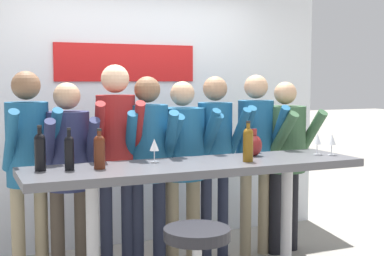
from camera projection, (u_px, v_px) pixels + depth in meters
The scene contains 18 objects.
back_wall at pixel (135, 111), 5.31m from camera, with size 4.14×0.12×2.63m.
tasting_table at pixel (197, 181), 3.96m from camera, with size 2.54×0.66×1.01m.
person_far_left at pixel (28, 154), 4.10m from camera, with size 0.42×0.54×1.69m.
person_left at pixel (68, 161), 4.16m from camera, with size 0.42×0.52×1.61m.
person_center_left at pixel (116, 145), 4.33m from camera, with size 0.43×0.56×1.75m.
person_center at pixel (148, 152), 4.40m from camera, with size 0.46×0.56×1.65m.
person_center_right at pixel (183, 154), 4.58m from camera, with size 0.48×0.56×1.61m.
person_right at pixel (215, 146), 4.73m from camera, with size 0.38×0.50×1.66m.
person_far_right at pixel (256, 143), 4.90m from camera, with size 0.44×0.55×1.67m.
person_rightmost at pixel (285, 149), 4.98m from camera, with size 0.52×0.60×1.61m.
wine_bottle_0 at pixel (69, 151), 3.61m from camera, with size 0.07×0.07×0.29m.
wine_bottle_1 at pixel (40, 150), 3.59m from camera, with size 0.07×0.07×0.31m.
wine_bottle_2 at pixel (99, 150), 3.66m from camera, with size 0.08×0.08×0.28m.
wine_bottle_3 at pixel (248, 143), 3.99m from camera, with size 0.08×0.08×0.31m.
wine_glass_0 at pixel (332, 140), 4.33m from camera, with size 0.07×0.07×0.18m.
wine_glass_1 at pixel (154, 146), 3.96m from camera, with size 0.07×0.07×0.18m.
wine_glass_2 at pixel (317, 139), 4.36m from camera, with size 0.07×0.07×0.18m.
decorative_vase at pixel (254, 145), 4.29m from camera, with size 0.13×0.13×0.22m.
Camera 1 is at (-1.60, -3.56, 1.63)m, focal length 50.00 mm.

